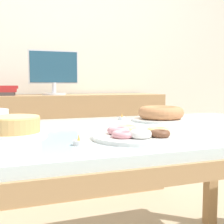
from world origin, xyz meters
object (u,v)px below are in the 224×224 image
Objects in this scene: cake_golden_bundt at (161,114)px; tealight_right_edge at (79,142)px; computer_monitor at (54,73)px; book_stack at (3,90)px; cake_chocolate_round at (13,126)px; tealight_left_edge at (122,118)px; pastry_platter at (137,135)px.

cake_golden_bundt is 7.89× the size of tealight_right_edge.
computer_monitor reaches higher than book_stack.
tealight_right_edge is (0.19, -0.28, -0.02)m from cake_chocolate_round.
tealight_left_edge is at bearing -80.42° from computer_monitor.
book_stack is at bearing 89.90° from cake_chocolate_round.
book_stack is 0.72× the size of cake_golden_bundt.
pastry_platter is 0.24m from tealight_right_edge.
pastry_platter is 8.30× the size of tealight_right_edge.
cake_chocolate_round is at bearing -164.47° from cake_golden_bundt.
computer_monitor is 0.44m from book_stack.
book_stack is at bearing 122.86° from cake_golden_bundt.
computer_monitor is 1.49m from cake_chocolate_round.
cake_chocolate_round is 6.51× the size of tealight_left_edge.
tealight_left_edge is at bearing 56.66° from tealight_right_edge.
cake_chocolate_round is at bearing 150.67° from pastry_platter.
cake_golden_bundt is at bearing -32.99° from tealight_left_edge.
computer_monitor is 1.63× the size of cake_chocolate_round.
computer_monitor is at bearing 73.66° from cake_chocolate_round.
cake_golden_bundt is 0.77m from tealight_right_edge.
tealight_left_edge is (0.18, -1.08, -0.28)m from computer_monitor.
cake_golden_bundt is at bearing -57.14° from book_stack.
book_stack reaches higher than tealight_right_edge.
tealight_right_edge is at bearing -83.70° from book_stack.
computer_monitor reaches higher than pastry_platter.
cake_chocolate_round is 0.80m from cake_golden_bundt.
tealight_left_edge is at bearing -61.22° from book_stack.
computer_monitor is 1.34× the size of cake_golden_bundt.
book_stack is 1.24m from tealight_left_edge.
book_stack reaches higher than cake_golden_bundt.
pastry_platter is 0.59m from tealight_left_edge.
tealight_right_edge is (-0.23, -0.05, -0.00)m from pastry_platter.
book_stack is (-0.41, 0.00, -0.15)m from computer_monitor.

